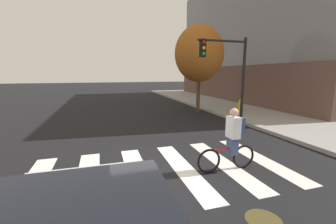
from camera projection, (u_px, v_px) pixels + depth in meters
ground_plane at (158, 172)px, 5.76m from camera, size 120.00×120.00×0.00m
crosswalk_stripes at (162, 171)px, 5.78m from camera, size 6.72×3.69×0.01m
manhole_cover at (263, 220)px, 3.88m from camera, size 0.64×0.64×0.01m
cyclist at (232, 140)px, 5.75m from camera, size 1.71×0.36×1.69m
traffic_light_near at (229, 67)px, 10.01m from camera, size 2.47×0.28×4.20m
fire_hydrant at (240, 106)px, 13.96m from camera, size 0.33×0.22×0.78m
street_tree_near at (199, 54)px, 14.19m from camera, size 3.19×3.19×5.67m
corner_building at (299, 41)px, 21.95m from camera, size 16.83×20.23×11.65m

